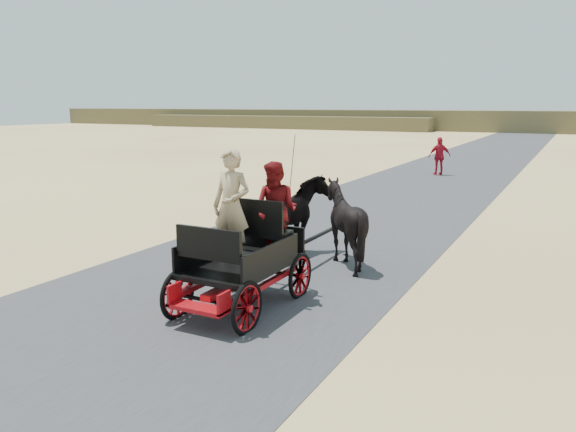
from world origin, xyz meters
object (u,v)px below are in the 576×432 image
at_px(pedestrian, 440,156).
at_px(horse_left, 296,218).
at_px(carriage, 242,285).
at_px(horse_right, 345,223).

bearing_deg(pedestrian, horse_left, 60.03).
bearing_deg(pedestrian, carriage, 61.43).
xyz_separation_m(horse_right, pedestrian, (-1.59, 15.51, 0.01)).
height_order(carriage, horse_right, horse_right).
bearing_deg(pedestrian, horse_right, 64.07).
bearing_deg(horse_right, horse_left, 0.00).
bearing_deg(carriage, horse_left, 100.39).
xyz_separation_m(carriage, horse_left, (-0.55, 3.00, 0.49)).
bearing_deg(carriage, pedestrian, 93.22).
xyz_separation_m(carriage, pedestrian, (-1.04, 18.51, 0.50)).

